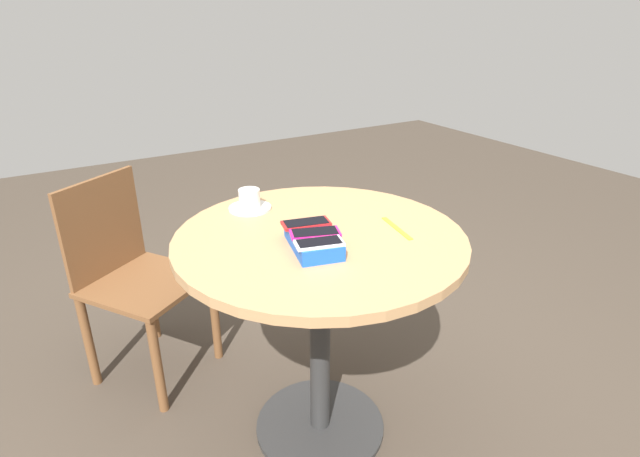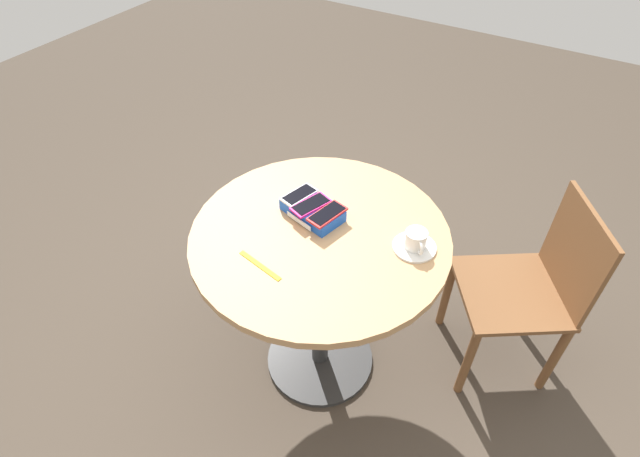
{
  "view_description": "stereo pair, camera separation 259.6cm",
  "coord_description": "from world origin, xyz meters",
  "views": [
    {
      "loc": [
        -1.19,
        0.72,
        1.42
      ],
      "look_at": [
        0.0,
        0.0,
        0.8
      ],
      "focal_mm": 28.0,
      "sensor_mm": 36.0,
      "label": 1
    },
    {
      "loc": [
        0.63,
        -1.06,
        1.96
      ],
      "look_at": [
        0.0,
        0.0,
        0.8
      ],
      "focal_mm": 28.0,
      "sensor_mm": 36.0,
      "label": 2
    }
  ],
  "objects": [
    {
      "name": "round_table",
      "position": [
        0.0,
        0.0,
        0.62
      ],
      "size": [
        0.9,
        0.9,
        0.78
      ],
      "color": "#2D2D2D",
      "rests_on": "ground_plane"
    },
    {
      "name": "phone_red",
      "position": [
        -0.0,
        0.05,
        0.83
      ],
      "size": [
        0.1,
        0.15,
        0.01
      ],
      "color": "red",
      "rests_on": "phone_box"
    },
    {
      "name": "phone_box",
      "position": [
        -0.07,
        0.06,
        0.8
      ],
      "size": [
        0.24,
        0.17,
        0.04
      ],
      "color": "blue",
      "rests_on": "round_table"
    },
    {
      "name": "saucer",
      "position": [
        0.3,
        0.1,
        0.79
      ],
      "size": [
        0.15,
        0.15,
        0.01
      ],
      "primitive_type": "cylinder",
      "color": "silver",
      "rests_on": "round_table"
    },
    {
      "name": "phone_white",
      "position": [
        -0.14,
        0.09,
        0.83
      ],
      "size": [
        0.09,
        0.14,
        0.01
      ],
      "color": "silver",
      "rests_on": "phone_box"
    },
    {
      "name": "lanyard_strap",
      "position": [
        -0.09,
        -0.23,
        0.78
      ],
      "size": [
        0.18,
        0.05,
        0.0
      ],
      "primitive_type": "cube",
      "rotation": [
        0.0,
        0.0,
        -0.2
      ],
      "color": "yellow",
      "rests_on": "round_table"
    },
    {
      "name": "ground_plane",
      "position": [
        0.0,
        0.0,
        0.0
      ],
      "size": [
        8.0,
        8.0,
        0.0
      ],
      "primitive_type": "plane",
      "color": "#42382D"
    },
    {
      "name": "chair_near_window",
      "position": [
        0.68,
        0.45,
        0.43
      ],
      "size": [
        0.55,
        0.55,
        0.83
      ],
      "color": "brown",
      "rests_on": "ground_plane"
    },
    {
      "name": "phone_magenta",
      "position": [
        -0.07,
        0.06,
        0.83
      ],
      "size": [
        0.11,
        0.16,
        0.01
      ],
      "color": "#D11975",
      "rests_on": "phone_box"
    },
    {
      "name": "coffee_cup",
      "position": [
        0.31,
        0.1,
        0.82
      ],
      "size": [
        0.08,
        0.09,
        0.06
      ],
      "color": "silver",
      "rests_on": "saucer"
    }
  ]
}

